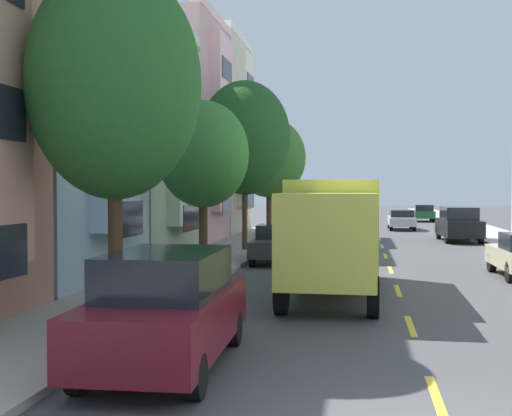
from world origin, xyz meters
name	(u,v)px	position (x,y,z in m)	size (l,w,h in m)	color
ground_plane	(380,241)	(0.00, 30.00, 0.00)	(160.00, 160.00, 0.00)	#424244
sidewalk_left	(249,241)	(-7.10, 28.00, 0.07)	(3.20, 120.00, 0.14)	#A39E93
lane_centerline_dashes	(384,251)	(0.00, 24.50, 0.00)	(0.14, 47.20, 0.01)	yellow
townhouse_third_sage	(33,145)	(-15.24, 19.52, 4.85)	(13.90, 7.40, 10.10)	#99AD8E
townhouse_fourth_rose	(108,134)	(-14.78, 27.12, 5.95)	(12.97, 7.40, 12.31)	#CC9E9E
townhouse_fifth_cream	(142,139)	(-15.46, 34.72, 6.24)	(14.33, 7.40, 12.89)	beige
street_tree_nearest	(114,83)	(-6.40, 6.27, 5.28)	(3.79, 3.79, 7.72)	#47331E
street_tree_second	(203,154)	(-6.40, 14.47, 4.13)	(3.13, 3.13, 5.83)	#47331E
street_tree_third	(245,138)	(-6.40, 22.67, 5.30)	(4.23, 4.23, 7.81)	#47331E
street_tree_farthest	(269,158)	(-6.40, 30.87, 4.76)	(4.30, 4.30, 6.96)	#47331E
delivery_box_truck	(335,228)	(-1.80, 11.16, 1.85)	(2.52, 8.21, 3.19)	#D8D84C
parked_wagon_orange	(308,224)	(-4.28, 32.95, 0.80)	(1.95, 4.75, 1.50)	orange
parked_suv_burgundy	(167,308)	(-4.26, 3.00, 0.99)	(2.07, 4.85, 1.93)	maroon
parked_sedan_red	(313,220)	(-4.36, 38.46, 0.75)	(1.85, 4.52, 1.43)	#AD1E1E
parked_suv_black	(459,224)	(4.33, 30.73, 0.99)	(2.08, 4.85, 1.93)	black
parked_hatchback_charcoal	(276,244)	(-4.43, 18.66, 0.76)	(1.86, 4.05, 1.50)	#333338
parked_hatchback_forest	(424,213)	(4.48, 53.31, 0.76)	(1.81, 4.03, 1.50)	#194C28
moving_silver_sedan	(401,219)	(1.80, 40.92, 0.75)	(1.80, 4.50, 1.43)	#B2B5BA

